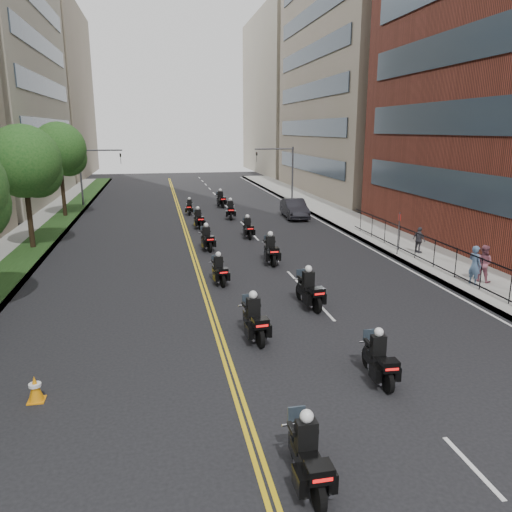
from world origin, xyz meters
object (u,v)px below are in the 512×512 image
at_px(motorcycle_10, 190,208).
at_px(traffic_cone, 35,389).
at_px(parked_sedan, 294,209).
at_px(pedestrian_c, 419,240).
at_px(motorcycle_4, 219,271).
at_px(motorcycle_7, 248,229).
at_px(motorcycle_0, 308,457).
at_px(motorcycle_5, 271,251).
at_px(pedestrian_a, 475,265).
at_px(motorcycle_8, 198,220).
at_px(motorcycle_11, 221,200).
at_px(motorcycle_1, 379,361).
at_px(motorcycle_3, 309,291).
at_px(motorcycle_9, 231,211).
at_px(motorcycle_6, 207,239).
at_px(pedestrian_b, 483,263).
at_px(motorcycle_2, 254,321).

bearing_deg(motorcycle_10, traffic_cone, -94.91).
xyz_separation_m(parked_sedan, pedestrian_c, (3.79, -14.05, 0.14)).
bearing_deg(motorcycle_4, motorcycle_7, 65.10).
bearing_deg(motorcycle_0, motorcycle_10, 89.60).
relative_size(motorcycle_5, pedestrian_a, 1.31).
height_order(motorcycle_5, motorcycle_7, motorcycle_5).
bearing_deg(motorcycle_8, motorcycle_5, -81.26).
relative_size(motorcycle_8, pedestrian_a, 1.21).
bearing_deg(motorcycle_11, pedestrian_a, -79.32).
bearing_deg(motorcycle_11, motorcycle_0, -101.33).
xyz_separation_m(motorcycle_1, pedestrian_c, (8.97, 13.94, 0.28)).
distance_m(motorcycle_0, motorcycle_5, 18.06).
xyz_separation_m(motorcycle_10, parked_sedan, (8.65, -3.53, 0.19)).
relative_size(motorcycle_3, motorcycle_9, 1.01).
height_order(motorcycle_5, traffic_cone, motorcycle_5).
relative_size(motorcycle_9, parked_sedan, 0.50).
bearing_deg(motorcycle_6, traffic_cone, -118.72).
distance_m(motorcycle_4, motorcycle_8, 14.26).
bearing_deg(motorcycle_5, motorcycle_0, -98.75).
bearing_deg(pedestrian_b, motorcycle_7, 1.99).
height_order(motorcycle_5, motorcycle_8, motorcycle_5).
xyz_separation_m(motorcycle_8, parked_sedan, (8.42, 3.08, 0.13)).
xyz_separation_m(pedestrian_a, pedestrian_b, (0.69, 0.34, -0.04)).
relative_size(motorcycle_6, traffic_cone, 3.05).
xyz_separation_m(motorcycle_4, motorcycle_7, (3.27, 10.16, 0.02)).
xyz_separation_m(motorcycle_9, pedestrian_c, (9.20, -14.60, 0.23)).
bearing_deg(motorcycle_2, motorcycle_0, -97.47).
distance_m(motorcycle_0, traffic_cone, 7.96).
distance_m(motorcycle_3, pedestrian_c, 11.71).
distance_m(motorcycle_4, motorcycle_11, 24.78).
bearing_deg(motorcycle_8, traffic_cone, -112.07).
relative_size(motorcycle_9, pedestrian_c, 1.54).
bearing_deg(parked_sedan, pedestrian_c, -71.64).
bearing_deg(pedestrian_a, motorcycle_9, 9.63).
relative_size(motorcycle_1, motorcycle_11, 0.92).
bearing_deg(motorcycle_7, motorcycle_11, 88.96).
height_order(motorcycle_4, motorcycle_8, motorcycle_8).
relative_size(motorcycle_2, motorcycle_6, 1.05).
xyz_separation_m(motorcycle_9, motorcycle_11, (0.03, 6.68, 0.01)).
bearing_deg(motorcycle_0, motorcycle_9, 83.92).
bearing_deg(pedestrian_b, motorcycle_11, -15.03).
bearing_deg(traffic_cone, motorcycle_6, 69.09).
bearing_deg(motorcycle_0, motorcycle_1, 48.70).
distance_m(motorcycle_2, motorcycle_8, 21.18).
height_order(motorcycle_6, motorcycle_11, motorcycle_11).
bearing_deg(motorcycle_6, motorcycle_9, 66.16).
height_order(motorcycle_2, pedestrian_a, pedestrian_a).
bearing_deg(motorcycle_1, motorcycle_7, 92.58).
bearing_deg(motorcycle_7, motorcycle_5, -90.94).
height_order(motorcycle_2, traffic_cone, motorcycle_2).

